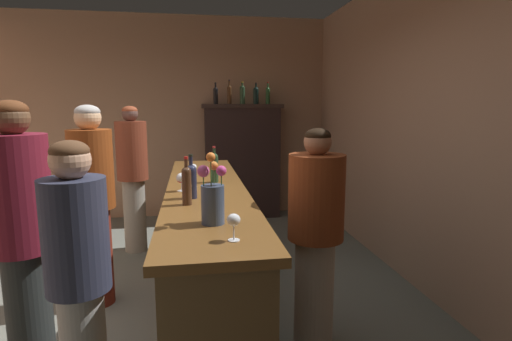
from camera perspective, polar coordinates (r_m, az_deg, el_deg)
floor at (r=3.34m, az=-15.79°, el=-21.06°), size 8.35×8.35×0.00m
wall_back at (r=6.16m, az=-12.93°, el=7.31°), size 4.95×0.12×2.97m
wall_right at (r=3.55m, az=26.85°, el=5.31°), size 0.12×6.55×2.97m
bar_counter at (r=3.37m, az=-7.00°, el=-10.84°), size 0.62×3.16×1.02m
display_cabinet at (r=5.96m, az=-1.98°, el=1.65°), size 1.18×0.39×1.70m
wine_bottle_merlot at (r=3.40m, az=-5.99°, el=0.62°), size 0.07×0.07×0.31m
wine_bottle_chardonnay at (r=2.83m, az=-9.27°, el=-1.29°), size 0.08×0.08×0.31m
wine_bottle_rose at (r=2.65m, az=-9.91°, el=-1.86°), size 0.06×0.06×0.32m
wine_glass_front at (r=3.68m, az=-9.01°, el=0.40°), size 0.07×0.07×0.12m
wine_glass_mid at (r=3.09m, az=-10.64°, el=-1.19°), size 0.08×0.08×0.14m
wine_glass_rear at (r=1.93m, az=-3.22°, el=-7.23°), size 0.07×0.07×0.13m
flower_arrangement at (r=2.20m, az=-6.25°, el=-3.98°), size 0.16×0.14×0.40m
cheese_plate at (r=3.18m, az=-6.28°, el=-2.41°), size 0.14×0.14×0.01m
display_bottle_left at (r=5.87m, az=-5.80°, el=10.77°), size 0.07×0.07×0.31m
display_bottle_midleft at (r=5.89m, az=-3.84°, el=10.93°), size 0.06×0.06×0.35m
display_bottle_center at (r=5.91m, az=-1.97°, el=10.95°), size 0.07×0.07×0.32m
display_bottle_midright at (r=5.94m, az=-0.01°, el=10.82°), size 0.08×0.08×0.31m
display_bottle_right at (r=5.97m, az=1.70°, el=10.83°), size 0.06×0.06×0.32m
patron_by_cabinet at (r=3.54m, az=-22.31°, el=-3.54°), size 0.35×0.35×1.68m
patron_near_entrance at (r=2.63m, az=-30.48°, el=-8.16°), size 0.34×0.34×1.70m
patron_tall at (r=4.72m, az=-17.24°, el=-0.35°), size 0.34×0.34×1.67m
patron_redhead at (r=2.20m, az=-24.05°, el=-13.71°), size 0.31×0.31×1.51m
bartender at (r=2.79m, az=8.52°, el=-8.46°), size 0.38×0.38×1.52m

